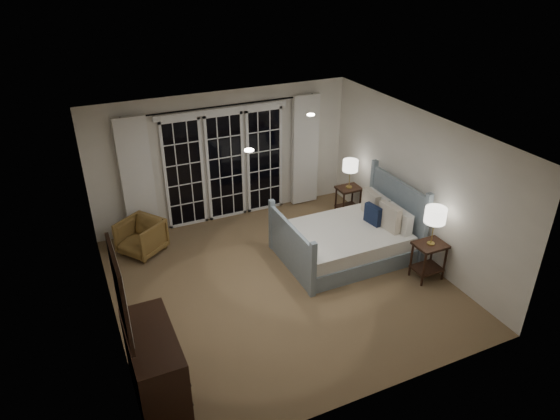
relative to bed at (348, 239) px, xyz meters
name	(u,v)px	position (x,y,z in m)	size (l,w,h in m)	color
floor	(279,283)	(-1.42, -0.26, -0.32)	(5.00, 5.00, 0.00)	olive
ceiling	(279,133)	(-1.42, -0.26, 2.18)	(5.00, 5.00, 0.00)	white
wall_left	(104,252)	(-3.92, -0.26, 0.93)	(0.02, 5.00, 2.50)	silver
wall_right	(416,184)	(1.08, -0.26, 0.93)	(0.02, 5.00, 2.50)	silver
wall_back	(224,157)	(-1.42, 2.24, 0.93)	(5.00, 0.02, 2.50)	silver
wall_front	(376,314)	(-1.42, -2.76, 0.93)	(5.00, 0.02, 2.50)	silver
french_doors	(225,165)	(-1.42, 2.20, 0.77)	(2.50, 0.04, 2.20)	black
curtain_rod	(223,106)	(-1.42, 2.14, 1.93)	(0.03, 0.03, 3.50)	black
curtain_left	(137,179)	(-3.07, 2.12, 0.83)	(0.55, 0.10, 2.25)	white
curtain_right	(305,151)	(0.23, 2.12, 0.83)	(0.55, 0.10, 2.25)	white
downlight_a	(311,115)	(-0.62, 0.34, 2.17)	(0.12, 0.12, 0.01)	white
downlight_b	(249,150)	(-2.02, -0.66, 2.17)	(0.12, 0.12, 0.01)	white
bed	(348,239)	(0.00, 0.00, 0.00)	(2.12, 1.51, 1.23)	gray
nightstand_left	(429,256)	(0.80, -1.10, 0.10)	(0.49, 0.39, 0.63)	#321A10
nightstand_right	(348,197)	(0.78, 1.28, 0.07)	(0.45, 0.36, 0.59)	#321A10
lamp_left	(435,216)	(0.80, -1.10, 0.82)	(0.33, 0.33, 0.63)	#AD9445
lamp_right	(350,166)	(0.78, 1.28, 0.73)	(0.29, 0.29, 0.57)	#AD9445
armchair	(141,237)	(-3.22, 1.56, -0.01)	(0.66, 0.68, 0.62)	brown
dresser	(155,365)	(-3.65, -1.67, 0.13)	(0.54, 1.26, 0.89)	#321A10
mirror	(120,293)	(-3.89, -1.67, 1.23)	(0.05, 0.85, 1.00)	#321A10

